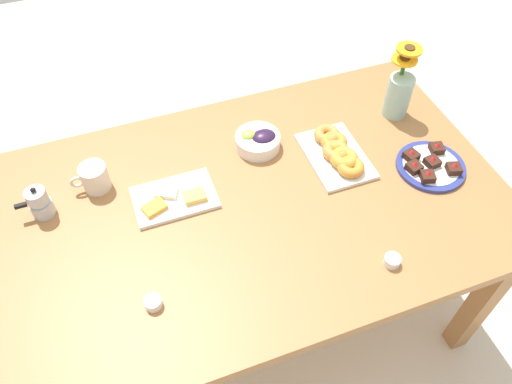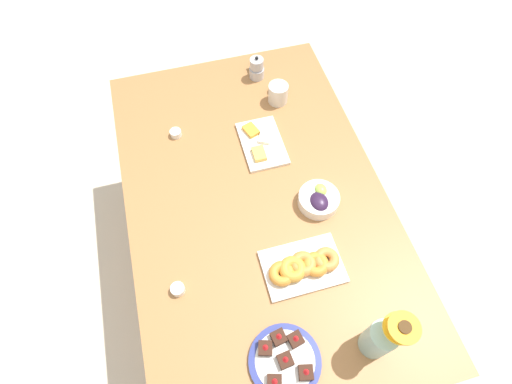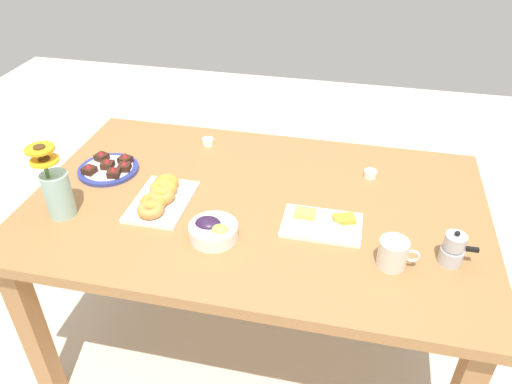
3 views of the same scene
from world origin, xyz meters
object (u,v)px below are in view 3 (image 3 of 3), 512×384
(coffee_mug, at_px, (393,253))
(jam_cup_berry, at_px, (370,174))
(dining_table, at_px, (256,220))
(moka_pot, at_px, (453,250))
(dessert_plate, at_px, (109,168))
(cheese_platter, at_px, (322,224))
(croissant_platter, at_px, (160,197))
(grape_bowl, at_px, (213,230))
(jam_cup_honey, at_px, (208,141))
(flower_vase, at_px, (57,191))

(coffee_mug, relative_size, jam_cup_berry, 2.56)
(dining_table, xyz_separation_m, moka_pot, (0.64, -0.18, 0.13))
(moka_pot, bearing_deg, dessert_plate, 168.58)
(cheese_platter, bearing_deg, croissant_platter, 179.15)
(cheese_platter, bearing_deg, grape_bowl, -158.21)
(croissant_platter, bearing_deg, cheese_platter, -0.85)
(coffee_mug, distance_m, grape_bowl, 0.56)
(cheese_platter, bearing_deg, dining_table, 159.71)
(coffee_mug, relative_size, jam_cup_honey, 2.56)
(coffee_mug, bearing_deg, jam_cup_honey, 142.13)
(jam_cup_berry, distance_m, dessert_plate, 1.00)
(coffee_mug, bearing_deg, moka_pot, 16.59)
(grape_bowl, relative_size, flower_vase, 0.57)
(dining_table, distance_m, grape_bowl, 0.27)
(cheese_platter, relative_size, jam_cup_honey, 5.42)
(jam_cup_berry, distance_m, flower_vase, 1.12)
(cheese_platter, distance_m, flower_vase, 0.88)
(dining_table, height_order, dessert_plate, dessert_plate)
(grape_bowl, xyz_separation_m, croissant_platter, (-0.24, 0.14, -0.01))
(coffee_mug, xyz_separation_m, dessert_plate, (-1.06, 0.30, -0.03))
(dessert_plate, bearing_deg, moka_pot, -11.42)
(coffee_mug, xyz_separation_m, cheese_platter, (-0.22, 0.14, -0.04))
(cheese_platter, xyz_separation_m, dessert_plate, (-0.84, 0.16, 0.00))
(dining_table, bearing_deg, jam_cup_honey, 128.85)
(cheese_platter, height_order, moka_pot, moka_pot)
(dining_table, distance_m, croissant_platter, 0.35)
(moka_pot, bearing_deg, coffee_mug, -163.41)
(grape_bowl, bearing_deg, moka_pot, 3.53)
(croissant_platter, bearing_deg, moka_pot, -5.74)
(jam_cup_honey, xyz_separation_m, flower_vase, (-0.34, -0.57, 0.08))
(jam_cup_berry, height_order, dessert_plate, dessert_plate)
(cheese_platter, height_order, jam_cup_berry, cheese_platter)
(coffee_mug, distance_m, jam_cup_honey, 0.95)
(jam_cup_honey, height_order, jam_cup_berry, same)
(coffee_mug, bearing_deg, grape_bowl, 179.35)
(croissant_platter, height_order, flower_vase, flower_vase)
(croissant_platter, xyz_separation_m, jam_cup_honey, (0.04, 0.44, -0.01))
(dessert_plate, distance_m, moka_pot, 1.26)
(grape_bowl, xyz_separation_m, jam_cup_berry, (0.48, 0.47, -0.01))
(dining_table, bearing_deg, coffee_mug, -26.25)
(cheese_platter, xyz_separation_m, croissant_platter, (-0.57, 0.01, 0.01))
(grape_bowl, bearing_deg, jam_cup_berry, 44.70)
(dining_table, height_order, jam_cup_berry, jam_cup_berry)
(dining_table, relative_size, flower_vase, 5.87)
(jam_cup_honey, xyz_separation_m, moka_pot, (0.93, -0.53, 0.03))
(dining_table, relative_size, croissant_platter, 5.47)
(coffee_mug, distance_m, cheese_platter, 0.27)
(croissant_platter, distance_m, jam_cup_berry, 0.79)
(croissant_platter, bearing_deg, grape_bowl, -31.10)
(jam_cup_berry, bearing_deg, croissant_platter, -155.09)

